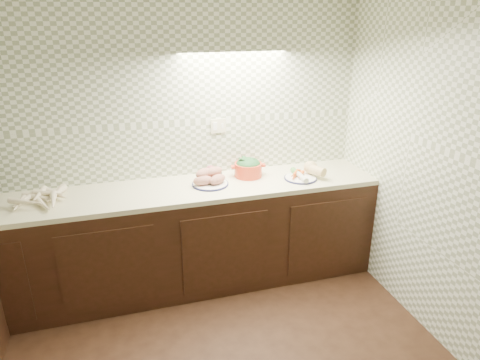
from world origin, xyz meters
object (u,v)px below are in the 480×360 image
object	(u,v)px
parsnip_pile	(40,199)
sweet_potato_plate	(210,178)
veg_plate	(305,172)
onion_bowl	(212,174)
dutch_oven	(248,167)

from	to	relation	value
parsnip_pile	sweet_potato_plate	bearing A→B (deg)	1.03
parsnip_pile	veg_plate	distance (m)	2.12
sweet_potato_plate	onion_bowl	xyz separation A→B (m)	(0.05, 0.11, -0.01)
parsnip_pile	dutch_oven	size ratio (longest dim) A/B	1.39
parsnip_pile	sweet_potato_plate	distance (m)	1.29
parsnip_pile	dutch_oven	distance (m)	1.65
onion_bowl	veg_plate	distance (m)	0.80
sweet_potato_plate	dutch_oven	xyz separation A→B (m)	(0.36, 0.09, 0.03)
onion_bowl	dutch_oven	distance (m)	0.32
sweet_potato_plate	onion_bowl	size ratio (longest dim) A/B	1.88
sweet_potato_plate	dutch_oven	size ratio (longest dim) A/B	1.00
veg_plate	dutch_oven	bearing A→B (deg)	161.61
veg_plate	onion_bowl	bearing A→B (deg)	167.57
onion_bowl	dutch_oven	xyz separation A→B (m)	(0.32, -0.02, 0.03)
sweet_potato_plate	onion_bowl	distance (m)	0.12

